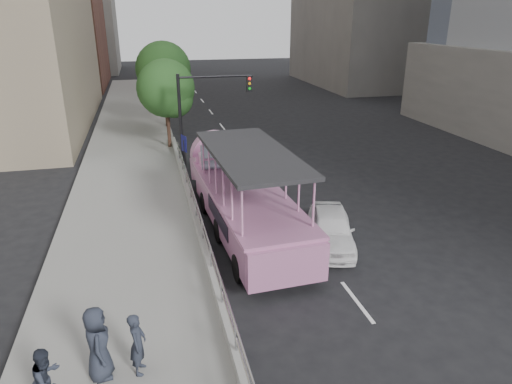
{
  "coord_description": "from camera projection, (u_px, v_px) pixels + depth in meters",
  "views": [
    {
      "loc": [
        -4.74,
        -12.61,
        8.09
      ],
      "look_at": [
        -0.97,
        2.84,
        1.92
      ],
      "focal_mm": 32.0,
      "sensor_mm": 36.0,
      "label": 1
    }
  ],
  "objects": [
    {
      "name": "car",
      "position": [
        331.0,
        228.0,
        16.98
      ],
      "size": [
        2.75,
        4.32,
        1.37
      ],
      "primitive_type": "imported",
      "rotation": [
        0.0,
        0.0,
        -0.3
      ],
      "color": "white",
      "rests_on": "ground"
    },
    {
      "name": "parking_sign",
      "position": [
        185.0,
        153.0,
        22.92
      ],
      "size": [
        0.22,
        0.54,
        2.54
      ],
      "color": "black",
      "rests_on": "ground"
    },
    {
      "name": "street_tree_near",
      "position": [
        168.0,
        91.0,
        27.71
      ],
      "size": [
        3.52,
        3.52,
        5.72
      ],
      "color": "#3C251B",
      "rests_on": "ground"
    },
    {
      "name": "street_tree_far",
      "position": [
        165.0,
        71.0,
        33.01
      ],
      "size": [
        3.97,
        3.97,
        6.45
      ],
      "color": "#3C251B",
      "rests_on": "ground"
    },
    {
      "name": "ground",
      "position": [
        304.0,
        272.0,
        15.39
      ],
      "size": [
        160.0,
        160.0,
        0.0
      ],
      "primitive_type": "plane",
      "color": "black"
    },
    {
      "name": "guardrail",
      "position": [
        202.0,
        226.0,
        16.1
      ],
      "size": [
        0.07,
        22.0,
        0.71
      ],
      "color": "#A8A8AD",
      "rests_on": "kerb_wall"
    },
    {
      "name": "sidewalk",
      "position": [
        131.0,
        183.0,
        23.13
      ],
      "size": [
        5.5,
        80.0,
        0.3
      ],
      "primitive_type": "cube",
      "color": "gray",
      "rests_on": "ground"
    },
    {
      "name": "midrise_stone_b",
      "position": [
        56.0,
        1.0,
        66.21
      ],
      "size": [
        16.0,
        14.0,
        20.0
      ],
      "primitive_type": "cube",
      "color": "gray",
      "rests_on": "ground"
    },
    {
      "name": "duck_boat",
      "position": [
        241.0,
        195.0,
        18.42
      ],
      "size": [
        3.18,
        10.84,
        3.56
      ],
      "color": "black",
      "rests_on": "ground"
    },
    {
      "name": "pedestrian_mid",
      "position": [
        47.0,
        380.0,
        9.42
      ],
      "size": [
        0.84,
        0.92,
        1.52
      ],
      "primitive_type": "imported",
      "rotation": [
        0.0,
        0.0,
        1.13
      ],
      "color": "#252B37",
      "rests_on": "sidewalk"
    },
    {
      "name": "pedestrian_near",
      "position": [
        138.0,
        344.0,
        10.42
      ],
      "size": [
        0.46,
        0.62,
        1.56
      ],
      "primitive_type": "imported",
      "rotation": [
        0.0,
        0.0,
        1.4
      ],
      "color": "#252B37",
      "rests_on": "sidewalk"
    },
    {
      "name": "traffic_signal",
      "position": [
        201.0,
        105.0,
        25.07
      ],
      "size": [
        4.2,
        0.32,
        5.2
      ],
      "color": "black",
      "rests_on": "ground"
    },
    {
      "name": "kerb_wall",
      "position": [
        203.0,
        243.0,
        16.34
      ],
      "size": [
        0.24,
        30.0,
        0.36
      ],
      "primitive_type": "cube",
      "color": "#A0A09B",
      "rests_on": "sidewalk"
    },
    {
      "name": "pedestrian_far",
      "position": [
        98.0,
        344.0,
        10.23
      ],
      "size": [
        0.66,
        0.94,
        1.83
      ],
      "primitive_type": "imported",
      "rotation": [
        0.0,
        0.0,
        1.66
      ],
      "color": "#252B37",
      "rests_on": "sidewalk"
    }
  ]
}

